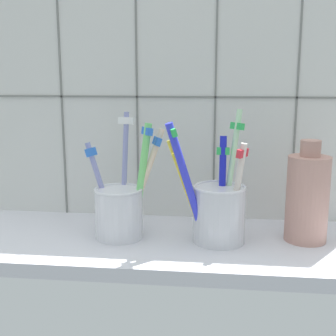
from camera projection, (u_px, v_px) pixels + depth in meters
The scene contains 5 objects.
counter_slab at pixel (168, 245), 65.84cm from camera, with size 64.00×22.00×2.00cm, color silver.
tile_wall_back at pixel (176, 95), 73.17cm from camera, with size 64.00×2.20×45.00cm.
toothbrush_cup_left at pixel (120, 208), 65.34cm from camera, with size 12.22×9.57×18.26cm.
toothbrush_cup_right at pixel (218, 209), 63.44cm from camera, with size 11.49×7.88×19.02cm.
ceramic_vase at pixel (307, 197), 63.84cm from camera, with size 6.02×6.02×14.78cm.
Camera 1 is at (6.91, -61.79, 25.50)cm, focal length 47.56 mm.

